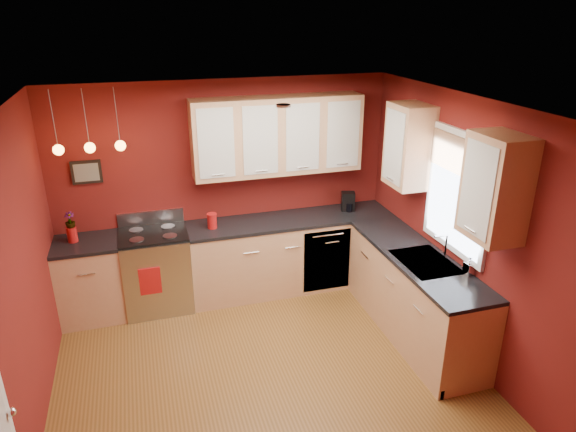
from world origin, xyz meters
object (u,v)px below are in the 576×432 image
object	(u,v)px
gas_range	(157,270)
sink	(426,264)
coffee_maker	(348,202)
soap_pump	(469,266)
red_canister	(212,221)

from	to	relation	value
gas_range	sink	bearing A→B (deg)	-29.78
sink	coffee_maker	distance (m)	1.57
coffee_maker	soap_pump	bearing A→B (deg)	-59.17
gas_range	coffee_maker	size ratio (longest dim) A/B	4.69
gas_range	soap_pump	xyz separation A→B (m)	(2.87, -1.86, 0.55)
gas_range	red_canister	size ratio (longest dim) A/B	6.16
sink	red_canister	bearing A→B (deg)	142.69
sink	soap_pump	distance (m)	0.45
coffee_maker	soap_pump	size ratio (longest dim) A/B	1.26
coffee_maker	gas_range	bearing A→B (deg)	-161.04
coffee_maker	red_canister	bearing A→B (deg)	-159.90
red_canister	coffee_maker	bearing A→B (deg)	2.43
sink	red_canister	world-z (taller)	sink
red_canister	sink	bearing A→B (deg)	-37.31
red_canister	soap_pump	distance (m)	2.86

